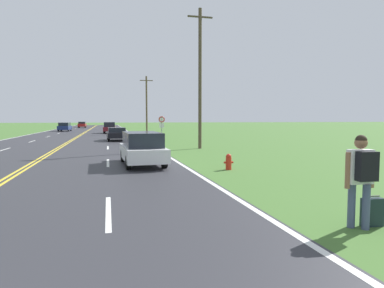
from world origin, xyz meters
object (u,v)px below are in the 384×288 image
hitchhiker_person (361,172)px  traffic_sign (162,123)px  fire_hydrant (229,162)px  car_white_van_approaching (142,148)px  car_dark_blue_hatchback_receding (65,127)px  car_red_sedan_distant (82,125)px  car_black_sedan_mid_near (117,134)px  car_maroon_suv_mid_far (110,127)px  suitcase (372,212)px

hitchhiker_person → traffic_sign: (0.13, 25.84, 0.67)m
fire_hydrant → car_white_van_approaching: 4.18m
car_dark_blue_hatchback_receding → car_red_sedan_distant: 23.00m
car_black_sedan_mid_near → car_red_sedan_distant: car_red_sedan_distant is taller
car_white_van_approaching → car_black_sedan_mid_near: car_white_van_approaching is taller
car_dark_blue_hatchback_receding → hitchhiker_person: bearing=-165.5°
fire_hydrant → car_dark_blue_hatchback_receding: bearing=103.9°
car_dark_blue_hatchback_receding → fire_hydrant: bearing=-163.5°
traffic_sign → car_maroon_suv_mid_far: (-4.58, 20.78, -0.90)m
traffic_sign → car_dark_blue_hatchback_receding: size_ratio=0.55×
car_dark_blue_hatchback_receding → car_black_sedan_mid_near: bearing=-161.4°
car_maroon_suv_mid_far → car_red_sedan_distant: (-6.21, 33.48, -0.13)m
fire_hydrant → car_red_sedan_distant: bearing=98.6°
suitcase → car_white_van_approaching: bearing=22.4°
fire_hydrant → car_dark_blue_hatchback_receding: 50.66m
fire_hydrant → traffic_sign: size_ratio=0.28×
car_white_van_approaching → car_red_sedan_distant: bearing=-176.0°
car_dark_blue_hatchback_receding → car_red_sedan_distant: (1.30, 22.96, -0.04)m
fire_hydrant → car_black_sedan_mid_near: (-4.07, 20.88, 0.35)m
suitcase → car_dark_blue_hatchback_receding: bearing=15.6°
fire_hydrant → car_maroon_suv_mid_far: (-4.64, 38.66, 0.55)m
traffic_sign → car_white_van_approaching: 15.84m
car_white_van_approaching → car_maroon_suv_mid_far: (-1.26, 36.23, 0.08)m
hitchhiker_person → car_dark_blue_hatchback_receding: size_ratio=0.42×
fire_hydrant → car_black_sedan_mid_near: size_ratio=0.16×
fire_hydrant → car_red_sedan_distant: size_ratio=0.17×
car_maroon_suv_mid_far → car_white_van_approaching: bearing=3.9°
hitchhiker_person → car_dark_blue_hatchback_receding: hitchhiker_person is taller
suitcase → car_maroon_suv_mid_far: bearing=9.3°
suitcase → car_white_van_approaching: 10.89m
car_maroon_suv_mid_far → traffic_sign: bearing=14.3°
car_black_sedan_mid_near → hitchhiker_person: bearing=6.3°
suitcase → car_black_sedan_mid_near: bearing=11.8°
hitchhiker_person → car_black_sedan_mid_near: (-3.88, 28.83, -0.43)m
car_dark_blue_hatchback_receding → traffic_sign: bearing=-156.2°
car_maroon_suv_mid_far → car_dark_blue_hatchback_receding: car_maroon_suv_mid_far is taller
car_black_sedan_mid_near → fire_hydrant: bearing=9.7°
suitcase → traffic_sign: 25.79m
hitchhiker_person → car_maroon_suv_mid_far: bearing=8.8°
hitchhiker_person → car_black_sedan_mid_near: 29.10m
car_white_van_approaching → car_maroon_suv_mid_far: 36.26m
fire_hydrant → car_white_van_approaching: bearing=144.3°
suitcase → car_maroon_suv_mid_far: car_maroon_suv_mid_far is taller
car_white_van_approaching → car_dark_blue_hatchback_receding: car_white_van_approaching is taller
fire_hydrant → car_black_sedan_mid_near: car_black_sedan_mid_near is taller
suitcase → fire_hydrant: (-0.17, 7.86, 0.06)m
hitchhiker_person → car_maroon_suv_mid_far: 46.83m
car_dark_blue_hatchback_receding → car_red_sedan_distant: size_ratio=1.10×
fire_hydrant → car_dark_blue_hatchback_receding: (-12.15, 49.17, 0.45)m
suitcase → car_black_sedan_mid_near: car_black_sedan_mid_near is taller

